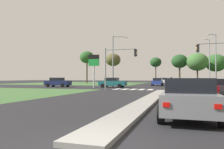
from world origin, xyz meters
name	(u,v)px	position (x,y,z in m)	size (l,w,h in m)	color
ground_plane	(167,88)	(0.00, 30.00, 0.00)	(200.00, 200.00, 0.00)	black
grass_verge_far_left	(83,83)	(-25.50, 54.50, 0.00)	(35.00, 35.00, 0.01)	#385B2D
median_island_near	(150,99)	(0.00, 11.00, 0.07)	(1.20, 22.00, 0.14)	gray
median_island_far	(173,84)	(0.00, 55.00, 0.07)	(1.20, 36.00, 0.14)	gray
lane_dash_near	(219,117)	(3.50, 5.23, 0.01)	(0.14, 2.00, 0.01)	silver
lane_dash_second	(204,101)	(3.50, 11.23, 0.01)	(0.14, 2.00, 0.01)	silver
lane_dash_third	(197,95)	(3.50, 17.23, 0.01)	(0.14, 2.00, 0.01)	silver
stop_bar_near	(197,91)	(3.80, 23.00, 0.01)	(6.40, 0.50, 0.01)	silver
crosswalk_bar_near	(117,89)	(-6.40, 24.80, 0.01)	(0.70, 2.80, 0.01)	silver
crosswalk_bar_second	(125,89)	(-5.25, 24.80, 0.01)	(0.70, 2.80, 0.01)	silver
crosswalk_bar_third	(133,89)	(-4.10, 24.80, 0.01)	(0.70, 2.80, 0.01)	silver
crosswalk_bar_fourth	(142,89)	(-2.95, 24.80, 0.01)	(0.70, 2.80, 0.01)	silver
crosswalk_bar_fifth	(150,90)	(-1.80, 24.80, 0.01)	(0.70, 2.80, 0.01)	silver
car_blue_near	(157,82)	(-2.41, 39.73, 0.78)	(2.05, 4.15, 1.54)	navy
car_navy_second	(58,82)	(-18.12, 28.63, 0.82)	(4.49, 1.96, 1.60)	#161E47
car_teal_third	(112,82)	(-8.54, 29.50, 0.81)	(4.43, 2.02, 1.59)	#19565B
car_maroon_fourth	(224,87)	(5.50, 15.83, 0.76)	(2.01, 4.64, 1.48)	maroon
car_red_fifth	(185,87)	(2.41, 16.09, 0.77)	(2.04, 4.33, 1.50)	#A31919
car_grey_seventh	(189,98)	(2.37, 4.57, 0.78)	(2.07, 4.17, 1.53)	slate
car_white_eighth	(163,81)	(-2.28, 53.15, 0.82)	(2.08, 4.34, 1.60)	silver
traffic_signal_near_right	(219,57)	(6.24, 23.40, 3.95)	(3.93, 0.32, 5.82)	gray
traffic_signal_near_left	(117,61)	(-6.01, 23.40, 3.82)	(4.43, 0.32, 5.57)	gray
street_lamp_second	(114,58)	(-8.13, 29.19, 4.68)	(2.45, 0.63, 8.27)	gray
street_lamp_third	(215,57)	(8.22, 40.85, 5.45)	(1.81, 1.74, 9.80)	gray
street_lamp_fourth	(209,60)	(8.25, 50.44, 5.78)	(1.56, 1.94, 10.44)	gray
pedestrian_at_median	(171,80)	(0.13, 42.46, 1.21)	(0.34, 0.34, 1.77)	#4C4C4C
fuel_price_totem	(94,64)	(-11.39, 28.52, 3.86)	(1.80, 0.24, 5.30)	silver
treeline_near	(87,58)	(-24.88, 55.83, 7.70)	(4.27, 4.27, 9.59)	#423323
treeline_second	(113,60)	(-18.26, 60.99, 7.22)	(4.68, 4.68, 9.23)	#423323
treeline_third	(156,62)	(-5.01, 60.55, 6.14)	(3.31, 3.31, 7.60)	#423323
treeline_fourth	(180,61)	(1.69, 56.73, 5.98)	(4.26, 4.26, 7.84)	#423323
treeline_fifth	(216,63)	(10.97, 59.81, 5.56)	(5.48, 5.48, 7.90)	#423323
treeline_sixth	(197,62)	(6.06, 55.64, 5.67)	(5.37, 5.37, 7.96)	#423323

